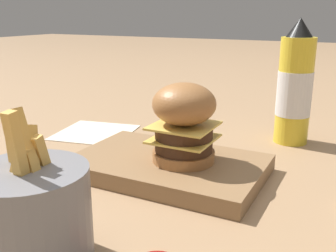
{
  "coord_description": "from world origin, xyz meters",
  "views": [
    {
      "loc": [
        0.22,
        -0.42,
        0.23
      ],
      "look_at": [
        -0.03,
        0.07,
        0.07
      ],
      "focal_mm": 42.0,
      "sensor_mm": 36.0,
      "label": 1
    }
  ],
  "objects_px": {
    "burger": "(184,122)",
    "ketchup_bottle": "(295,88)",
    "serving_board": "(168,166)",
    "fries_basket": "(32,216)"
  },
  "relations": [
    {
      "from": "ketchup_bottle",
      "to": "serving_board",
      "type": "bearing_deg",
      "value": -119.3
    },
    {
      "from": "serving_board",
      "to": "burger",
      "type": "relative_size",
      "value": 2.42
    },
    {
      "from": "burger",
      "to": "ketchup_bottle",
      "type": "relative_size",
      "value": 0.51
    },
    {
      "from": "burger",
      "to": "fries_basket",
      "type": "height_order",
      "value": "fries_basket"
    },
    {
      "from": "burger",
      "to": "ketchup_bottle",
      "type": "distance_m",
      "value": 0.26
    },
    {
      "from": "burger",
      "to": "fries_basket",
      "type": "distance_m",
      "value": 0.26
    },
    {
      "from": "serving_board",
      "to": "fries_basket",
      "type": "height_order",
      "value": "fries_basket"
    },
    {
      "from": "serving_board",
      "to": "burger",
      "type": "bearing_deg",
      "value": 5.43
    },
    {
      "from": "serving_board",
      "to": "burger",
      "type": "xyz_separation_m",
      "value": [
        0.02,
        0.0,
        0.07
      ]
    },
    {
      "from": "serving_board",
      "to": "ketchup_bottle",
      "type": "xyz_separation_m",
      "value": [
        0.13,
        0.24,
        0.09
      ]
    }
  ]
}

